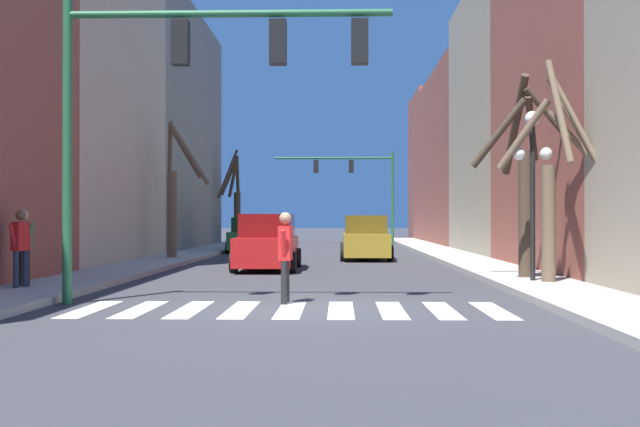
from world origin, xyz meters
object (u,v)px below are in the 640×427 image
(street_lamp_right_corner, at_px, (533,160))
(pedestrian_on_left_sidewalk, at_px, (285,250))
(traffic_signal_far, at_px, (357,176))
(pedestrian_on_right_sidewalk, at_px, (23,241))
(street_tree_right_near, at_px, (175,195))
(car_parked_right_far, at_px, (365,239))
(car_at_intersection, at_px, (251,236))
(car_parked_left_mid, at_px, (268,244))
(street_tree_right_mid, at_px, (525,178))
(traffic_signal_near, at_px, (190,74))
(street_tree_left_far, at_px, (235,200))
(pedestrian_crossing_street, at_px, (21,242))
(car_parked_right_near, at_px, (271,231))
(street_tree_right_far, at_px, (555,175))

(street_lamp_right_corner, distance_m, pedestrian_on_left_sidewalk, 7.11)
(traffic_signal_far, height_order, pedestrian_on_right_sidewalk, traffic_signal_far)
(traffic_signal_far, xyz_separation_m, street_tree_right_near, (-7.48, -19.92, -1.85))
(car_parked_right_far, height_order, car_at_intersection, car_parked_right_far)
(car_parked_left_mid, bearing_deg, car_parked_right_far, 151.93)
(car_parked_left_mid, relative_size, pedestrian_on_right_sidewalk, 2.69)
(street_tree_right_near, relative_size, street_tree_right_mid, 1.01)
(traffic_signal_near, height_order, car_parked_left_mid, traffic_signal_near)
(pedestrian_on_right_sidewalk, height_order, street_tree_left_far, street_tree_left_far)
(street_lamp_right_corner, distance_m, pedestrian_crossing_street, 11.86)
(pedestrian_on_left_sidewalk, xyz_separation_m, street_tree_right_near, (-5.33, 14.42, 1.52))
(car_parked_right_far, height_order, car_parked_right_near, car_parked_right_near)
(traffic_signal_near, height_order, car_parked_right_far, traffic_signal_near)
(pedestrian_crossing_street, bearing_deg, street_tree_right_mid, -56.66)
(pedestrian_on_left_sidewalk, height_order, street_tree_right_mid, street_tree_right_mid)
(traffic_signal_far, bearing_deg, car_parked_right_near, -160.66)
(car_parked_right_near, bearing_deg, car_parked_left_mid, -175.05)
(pedestrian_on_left_sidewalk, distance_m, street_tree_right_far, 7.09)
(traffic_signal_near, xyz_separation_m, street_tree_right_near, (-3.53, 14.62, -1.82))
(traffic_signal_near, xyz_separation_m, street_tree_right_far, (7.88, 3.49, -1.73))
(pedestrian_crossing_street, bearing_deg, street_lamp_right_corner, -62.68)
(pedestrian_on_left_sidewalk, bearing_deg, street_lamp_right_corner, 127.29)
(traffic_signal_near, xyz_separation_m, car_parked_right_far, (3.88, 15.97, -3.56))
(car_parked_left_mid, xyz_separation_m, street_tree_right_mid, (7.07, -4.41, 1.87))
(street_lamp_right_corner, height_order, pedestrian_on_left_sidewalk, street_lamp_right_corner)
(traffic_signal_near, height_order, street_tree_right_near, traffic_signal_near)
(car_at_intersection, xyz_separation_m, street_tree_right_far, (9.35, -18.65, 1.86))
(traffic_signal_near, relative_size, traffic_signal_far, 0.81)
(traffic_signal_far, relative_size, car_parked_right_near, 1.65)
(car_parked_left_mid, distance_m, street_tree_left_far, 21.63)
(traffic_signal_far, xyz_separation_m, street_tree_left_far, (-7.41, -3.67, -1.63))
(street_lamp_right_corner, bearing_deg, street_tree_right_near, 135.99)
(car_parked_right_far, xyz_separation_m, car_parked_right_near, (-5.32, 16.69, 0.03))
(car_parked_left_mid, bearing_deg, street_tree_left_far, -169.30)
(car_parked_right_far, bearing_deg, traffic_signal_far, -0.23)
(pedestrian_on_left_sidewalk, bearing_deg, traffic_signal_near, -79.96)
(street_tree_right_mid, bearing_deg, traffic_signal_far, 97.14)
(street_lamp_right_corner, bearing_deg, pedestrian_crossing_street, -169.43)
(car_parked_right_near, distance_m, street_tree_right_mid, 28.87)
(car_parked_right_near, bearing_deg, traffic_signal_far, -70.66)
(traffic_signal_far, relative_size, car_at_intersection, 1.73)
(street_tree_right_mid, bearing_deg, car_parked_right_far, 109.31)
(street_tree_right_far, relative_size, street_tree_right_mid, 1.00)
(pedestrian_on_right_sidewalk, distance_m, street_tree_right_mid, 12.24)
(traffic_signal_near, bearing_deg, traffic_signal_far, 83.47)
(car_at_intersection, bearing_deg, pedestrian_crossing_street, 172.83)
(traffic_signal_far, xyz_separation_m, street_tree_right_mid, (3.66, -29.24, -1.72))
(street_lamp_right_corner, relative_size, car_at_intersection, 0.91)
(pedestrian_crossing_street, height_order, pedestrian_on_left_sidewalk, pedestrian_crossing_street)
(pedestrian_on_left_sidewalk, bearing_deg, street_tree_left_far, -166.65)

